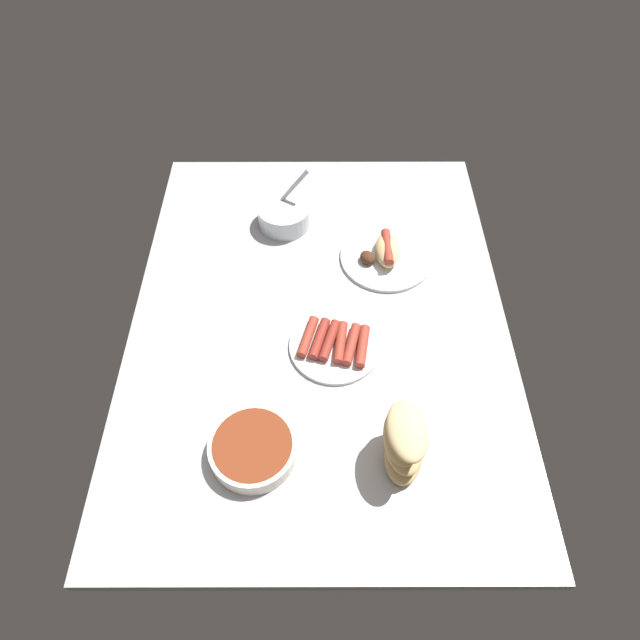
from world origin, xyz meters
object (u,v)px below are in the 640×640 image
Objects in this scene: bowl_chili at (254,448)px; bowl_coleslaw at (285,215)px; bread_stack at (405,442)px; plate_hotdog_assembled at (386,255)px; plate_sausages at (336,344)px.

bowl_coleslaw is at bearing -3.16° from bowl_chili.
bread_stack is at bearing -91.79° from bowl_chili.
bowl_coleslaw reaches higher than plate_hotdog_assembled.
bread_stack reaches higher than plate_sausages.
bowl_coleslaw is (41.39, 13.17, 2.10)cm from plate_sausages.
bread_stack is (-68.36, -25.83, 3.87)cm from bowl_coleslaw.
plate_sausages is 31.06cm from bowl_chili.
plate_sausages is 1.36× the size of bowl_coleslaw.
bowl_coleslaw is at bearing 63.25° from plate_hotdog_assembled.
bowl_coleslaw is 73.18cm from bread_stack.
plate_hotdog_assembled reaches higher than bowl_chili.
bread_stack reaches higher than plate_hotdog_assembled.
bowl_coleslaw reaches higher than bread_stack.
bowl_chili reaches higher than plate_sausages.
bowl_coleslaw is at bearing 17.65° from plate_sausages.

